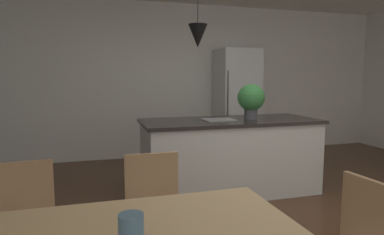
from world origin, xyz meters
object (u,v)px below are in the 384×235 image
at_px(chair_far_left, 22,230).
at_px(chair_far_right, 155,214).
at_px(vase_on_dining_table, 131,232).
at_px(refrigerator, 237,103).
at_px(kitchen_island, 230,155).
at_px(potted_plant_on_island, 251,99).

height_order(chair_far_left, chair_far_right, same).
bearing_deg(vase_on_dining_table, chair_far_right, 74.59).
bearing_deg(vase_on_dining_table, refrigerator, 61.36).
height_order(chair_far_right, refrigerator, refrigerator).
relative_size(chair_far_left, kitchen_island, 0.41).
xyz_separation_m(chair_far_right, vase_on_dining_table, (-0.25, -0.92, 0.33)).
relative_size(kitchen_island, refrigerator, 1.12).
bearing_deg(vase_on_dining_table, kitchen_island, 59.53).
bearing_deg(chair_far_right, potted_plant_on_island, 46.48).
height_order(chair_far_left, refrigerator, refrigerator).
relative_size(chair_far_left, vase_on_dining_table, 6.16).
xyz_separation_m(refrigerator, vase_on_dining_table, (-2.32, -4.26, -0.15)).
bearing_deg(chair_far_left, vase_on_dining_table, -58.11).
relative_size(chair_far_right, vase_on_dining_table, 6.16).
xyz_separation_m(kitchen_island, potted_plant_on_island, (0.27, 0.00, 0.69)).
xyz_separation_m(kitchen_island, vase_on_dining_table, (-1.45, -2.47, 0.35)).
relative_size(chair_far_left, potted_plant_on_island, 2.03).
bearing_deg(kitchen_island, chair_far_right, -127.79).
distance_m(kitchen_island, vase_on_dining_table, 2.88).
height_order(potted_plant_on_island, vase_on_dining_table, potted_plant_on_island).
relative_size(chair_far_right, refrigerator, 0.46).
xyz_separation_m(chair_far_right, refrigerator, (2.07, 3.33, 0.48)).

